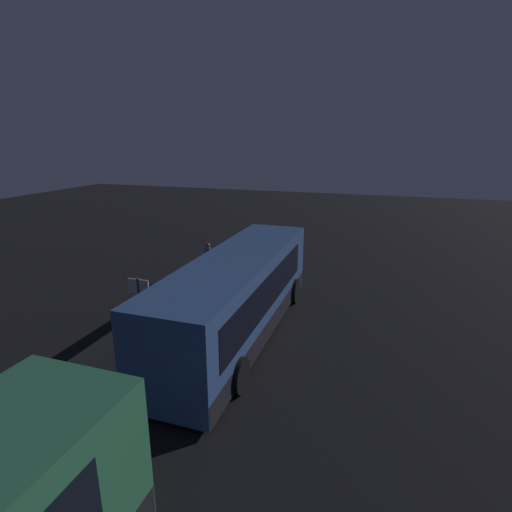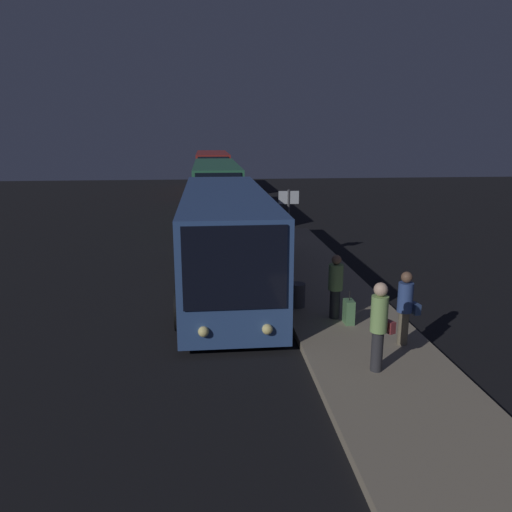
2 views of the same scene
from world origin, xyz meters
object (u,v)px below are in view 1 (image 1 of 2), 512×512
Objects in this scene: passenger_boarding at (208,257)px; passenger_with_bags at (214,270)px; sign_post at (140,306)px; suitcase at (213,278)px; trash_bin at (222,290)px; passenger_waiting at (235,251)px; bus_lead at (238,297)px.

passenger_boarding is 1.01× the size of passenger_with_bags.
passenger_with_bags is at bearing 1.89° from sign_post.
trash_bin is at bearing -142.58° from suitcase.
sign_post is (-6.63, -0.46, 1.37)m from suitcase.
passenger_boarding is 1.58m from passenger_waiting.
passenger_boarding is (5.50, 3.77, -0.41)m from bus_lead.
passenger_boarding is 2.00× the size of suitcase.
passenger_with_bags is at bearing -157.02° from passenger_boarding.
bus_lead is at bearing -155.26° from passenger_boarding.
passenger_with_bags reaches higher than suitcase.
passenger_with_bags is 1.38m from trash_bin.
passenger_with_bags reaches higher than trash_bin.
passenger_waiting is 2.96m from passenger_with_bags.
passenger_with_bags is (-2.96, -0.11, -0.12)m from passenger_waiting.
sign_post is 4.03× the size of trash_bin.
suitcase is at bearing 3.94° from sign_post.
suitcase is at bearing 34.86° from bus_lead.
sign_post is at bearing 43.78° from passenger_with_bags.
bus_lead is 4.60m from passenger_with_bags.
passenger_boarding is 2.60× the size of trash_bin.
bus_lead is 3.49m from sign_post.
sign_post is 5.46m from trash_bin.
sign_post reaches higher than trash_bin.
passenger_boarding is at bearing 114.76° from passenger_waiting.
sign_post reaches higher than passenger_waiting.
suitcase is at bearing 151.89° from passenger_waiting.
sign_post reaches higher than suitcase.
sign_post reaches higher than passenger_with_bags.
passenger_with_bags is at bearing -148.92° from suitcase.
bus_lead is at bearing 77.15° from passenger_with_bags.
trash_bin is at bearing 81.77° from passenger_with_bags.
passenger_boarding reaches higher than suitcase.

